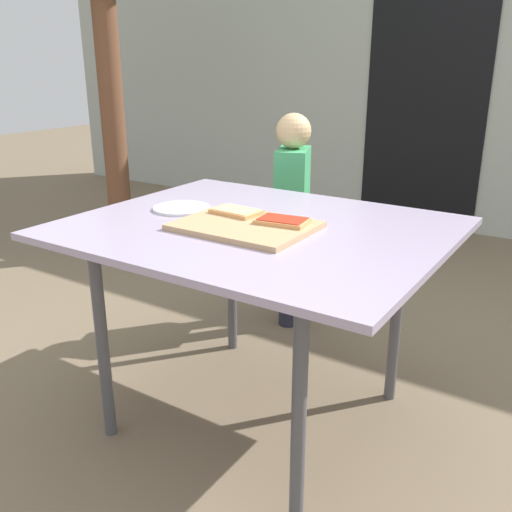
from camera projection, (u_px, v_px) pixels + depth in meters
The scene contains 9 objects.
ground_plane at pixel (257, 414), 2.11m from camera, with size 16.00×16.00×0.00m, color #74624C.
house_wall_back at pixel (481, 51), 3.98m from camera, with size 8.00×0.20×2.59m, color #ADB2A8.
house_door at pixel (426, 94), 4.16m from camera, with size 0.90×0.02×2.00m, color black.
dining_table at pixel (257, 244), 1.88m from camera, with size 1.21×1.00×0.73m.
cutting_board at pixel (245, 226), 1.82m from camera, with size 0.42×0.32×0.02m, color tan.
pizza_slice_far_left at pixel (236, 211), 1.92m from camera, with size 0.17×0.12×0.02m.
pizza_slice_far_right at pixel (283, 221), 1.81m from camera, with size 0.18×0.12×0.02m.
plate_white_left at pixel (182, 208), 2.05m from camera, with size 0.21×0.21×0.01m, color white.
child_left at pixel (292, 207), 2.69m from camera, with size 0.22×0.27×1.02m.
Camera 1 is at (0.97, -1.50, 1.26)m, focal length 39.69 mm.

